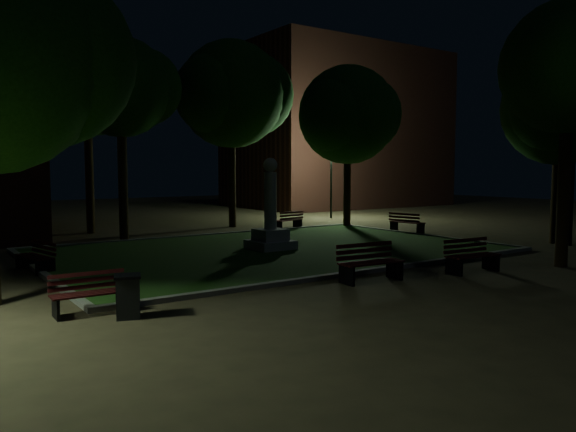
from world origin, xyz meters
name	(u,v)px	position (x,y,z in m)	size (l,w,h in m)	color
ground	(304,258)	(0.00, 0.00, 0.00)	(80.00, 80.00, 0.00)	#473C26
lawn	(271,250)	(0.00, 2.00, 0.04)	(15.00, 10.00, 0.08)	#265017
lawn_kerb	(271,249)	(0.00, 2.00, 0.06)	(15.40, 10.40, 0.12)	slate
monument	(270,224)	(0.00, 2.00, 0.96)	(1.40, 1.40, 3.20)	#A29D96
building_far	(338,129)	(18.00, 20.00, 6.00)	(16.00, 10.00, 12.00)	#51271C
tree_north_wl	(123,88)	(-3.31, 7.47, 6.06)	(4.78, 3.90, 8.03)	black
tree_north_er	(234,95)	(2.99, 9.92, 6.52)	(6.42, 5.24, 9.15)	black
tree_ne	(350,115)	(7.65, 6.66, 5.52)	(5.92, 4.83, 7.94)	black
tree_east	(561,109)	(10.25, -2.63, 5.18)	(5.27, 4.30, 7.34)	black
tree_se	(571,67)	(5.48, -5.57, 5.83)	(4.76, 3.88, 7.79)	black
tree_far_north	(89,78)	(-3.56, 11.20, 6.88)	(6.26, 5.11, 9.44)	black
lamppost_se	(573,169)	(10.05, -3.30, 2.90)	(1.18, 0.28, 4.09)	black
lamppost_ne	(331,170)	(10.12, 11.09, 2.82)	(1.18, 0.28, 3.97)	black
bench_near_left	(370,263)	(-0.79, -3.94, 0.46)	(1.82, 0.77, 0.97)	black
bench_near_right	(471,257)	(2.44, -4.61, 0.44)	(1.73, 0.72, 0.93)	black
bench_west_near	(90,294)	(-7.65, -3.15, 0.39)	(1.51, 0.56, 0.82)	black
bench_left_side	(37,257)	(-7.59, 2.41, 0.40)	(0.85, 1.63, 0.85)	black
bench_right_side	(406,223)	(8.24, 3.33, 0.42)	(0.82, 1.70, 0.90)	black
bench_far_side	(289,221)	(4.48, 7.33, 0.42)	(1.71, 0.92, 0.89)	black
trash_bin	(128,296)	(-7.13, -3.92, 0.43)	(0.63, 0.63, 0.85)	black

